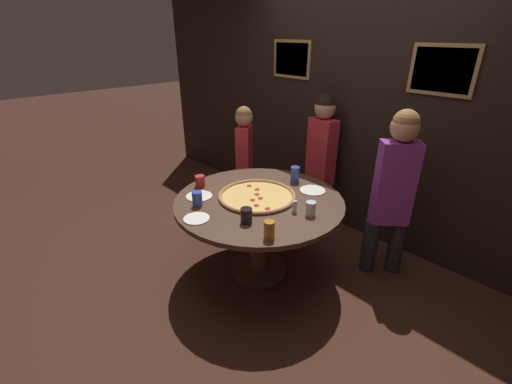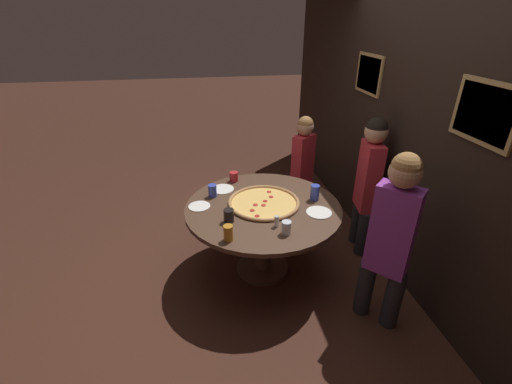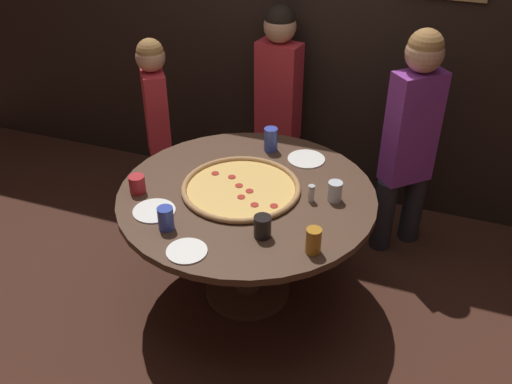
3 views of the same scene
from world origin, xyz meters
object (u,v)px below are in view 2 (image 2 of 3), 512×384
object	(u,v)px
drink_cup_near_left	(228,233)
drink_cup_by_shaker	(286,228)
white_plate_far_back	(199,206)
condiment_shaker	(277,221)
drink_cup_far_left	(315,193)
drink_cup_centre_back	(213,191)
diner_side_left	(392,234)
diner_far_left	(303,163)
drink_cup_near_right	(229,216)
drink_cup_far_right	(234,177)
diner_side_right	(368,179)
white_plate_left_side	(319,212)
white_plate_beside_cup	(223,189)
giant_pizza	(264,202)
dining_table	(263,219)

from	to	relation	value
drink_cup_near_left	drink_cup_by_shaker	xyz separation A→B (m)	(-0.01, 0.47, -0.01)
white_plate_far_back	condiment_shaker	size ratio (longest dim) A/B	2.06
drink_cup_far_left	drink_cup_centre_back	world-z (taller)	drink_cup_far_left
diner_side_left	diner_far_left	distance (m)	1.71
drink_cup_near_right	drink_cup_far_right	bearing A→B (deg)	170.25
drink_cup_far_left	drink_cup_near_right	bearing A→B (deg)	-73.72
drink_cup_near_left	diner_side_right	xyz separation A→B (m)	(-0.67, 1.49, 0.02)
diner_far_left	white_plate_far_back	bearing A→B (deg)	178.29
drink_cup_near_left	drink_cup_far_right	xyz separation A→B (m)	(-1.05, 0.17, -0.01)
drink_cup_far_right	drink_cup_by_shaker	size ratio (longest dim) A/B	0.91
white_plate_left_side	white_plate_beside_cup	bearing A→B (deg)	-126.92
drink_cup_far_left	diner_side_right	xyz separation A→B (m)	(-0.15, 0.61, 0.01)
condiment_shaker	drink_cup_centre_back	bearing A→B (deg)	-141.68
giant_pizza	condiment_shaker	distance (m)	0.40
drink_cup_far_right	diner_side_left	xyz separation A→B (m)	(1.34, 1.03, 0.06)
drink_cup_by_shaker	white_plate_left_side	world-z (taller)	drink_cup_by_shaker
drink_cup_far_left	diner_side_left	bearing A→B (deg)	21.76
drink_cup_by_shaker	drink_cup_near_right	distance (m)	0.51
drink_cup_far_right	diner_far_left	distance (m)	0.93
drink_cup_near_left	drink_cup_near_right	xyz separation A→B (m)	(-0.27, 0.03, -0.01)
drink_cup_far_right	drink_cup_near_right	bearing A→B (deg)	-9.75
drink_cup_far_right	white_plate_beside_cup	distance (m)	0.23
drink_cup_centre_back	white_plate_left_side	bearing A→B (deg)	62.51
drink_cup_by_shaker	white_plate_left_side	bearing A→B (deg)	125.54
giant_pizza	drink_cup_centre_back	size ratio (longest dim) A/B	5.46
condiment_shaker	white_plate_left_side	bearing A→B (deg)	109.16
diner_far_left	drink_cup_far_left	bearing A→B (deg)	-135.70
drink_cup_far_left	drink_cup_centre_back	xyz separation A→B (m)	(-0.23, -0.95, -0.01)
drink_cup_far_right	condiment_shaker	bearing A→B (deg)	15.03
drink_cup_by_shaker	condiment_shaker	xyz separation A→B (m)	(-0.12, -0.05, -0.01)
condiment_shaker	drink_cup_far_left	bearing A→B (deg)	130.25
diner_side_right	drink_cup_far_left	bearing A→B (deg)	113.63
diner_far_left	diner_side_right	distance (m)	0.87
drink_cup_far_left	white_plate_far_back	bearing A→B (deg)	-92.80
drink_cup_by_shaker	drink_cup_near_right	bearing A→B (deg)	-120.85
drink_cup_far_left	drink_cup_centre_back	distance (m)	0.98
drink_cup_centre_back	white_plate_far_back	xyz separation A→B (m)	(0.18, -0.14, -0.06)
giant_pizza	drink_cup_near_left	xyz separation A→B (m)	(0.52, -0.38, 0.05)
dining_table	diner_side_left	distance (m)	1.16
diner_side_right	drink_cup_by_shaker	bearing A→B (deg)	132.39
drink_cup_centre_back	drink_cup_by_shaker	world-z (taller)	drink_cup_centre_back
drink_cup_far_left	diner_side_right	distance (m)	0.63
dining_table	diner_side_right	bearing A→B (deg)	99.51
giant_pizza	drink_cup_centre_back	distance (m)	0.51
diner_far_left	diner_side_right	size ratio (longest dim) A/B	0.89
drink_cup_near_left	white_plate_far_back	bearing A→B (deg)	-159.56
white_plate_far_back	giant_pizza	bearing A→B (deg)	85.58
drink_cup_near_left	drink_cup_by_shaker	distance (m)	0.47
giant_pizza	diner_far_left	size ratio (longest dim) A/B	0.51
white_plate_left_side	diner_side_left	world-z (taller)	diner_side_left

